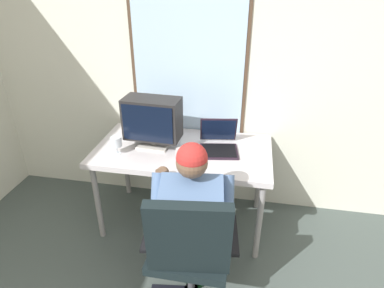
# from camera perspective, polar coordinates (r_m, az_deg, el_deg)

# --- Properties ---
(wall_rear) EXTENTS (4.47, 0.08, 2.56)m
(wall_rear) POSITION_cam_1_polar(r_m,az_deg,el_deg) (2.89, 5.50, 12.07)
(wall_rear) COLOR silver
(wall_rear) RESTS_ON ground
(desk) EXTENTS (1.44, 0.78, 0.76)m
(desk) POSITION_cam_1_polar(r_m,az_deg,el_deg) (2.74, -1.57, -1.97)
(desk) COLOR gray
(desk) RESTS_ON ground
(office_chair) EXTENTS (0.64, 0.59, 0.98)m
(office_chair) POSITION_cam_1_polar(r_m,az_deg,el_deg) (2.13, -0.36, -17.29)
(office_chair) COLOR black
(office_chair) RESTS_ON ground
(person_seated) EXTENTS (0.57, 0.86, 1.19)m
(person_seated) POSITION_cam_1_polar(r_m,az_deg,el_deg) (2.29, 0.18, -11.11)
(person_seated) COLOR #3C4F68
(person_seated) RESTS_ON ground
(crt_monitor) EXTENTS (0.46, 0.26, 0.42)m
(crt_monitor) POSITION_cam_1_polar(r_m,az_deg,el_deg) (2.67, -6.90, 4.27)
(crt_monitor) COLOR beige
(crt_monitor) RESTS_ON desk
(laptop) EXTENTS (0.35, 0.38, 0.24)m
(laptop) POSITION_cam_1_polar(r_m,az_deg,el_deg) (2.70, 4.65, 0.49)
(laptop) COLOR black
(laptop) RESTS_ON desk
(wine_glass) EXTENTS (0.09, 0.09, 0.15)m
(wine_glass) POSITION_cam_1_polar(r_m,az_deg,el_deg) (2.66, -13.01, 0.26)
(wine_glass) COLOR silver
(wine_glass) RESTS_ON desk
(coffee_mug) EXTENTS (0.09, 0.09, 0.11)m
(coffee_mug) POSITION_cam_1_polar(r_m,az_deg,el_deg) (2.50, -1.86, -2.02)
(coffee_mug) COLOR silver
(coffee_mug) RESTS_ON desk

